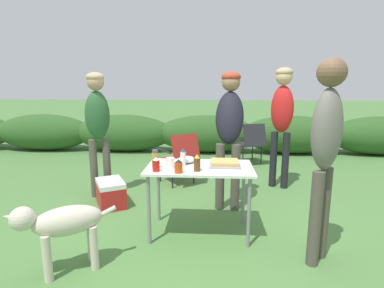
% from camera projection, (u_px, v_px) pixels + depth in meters
% --- Properties ---
extents(ground_plane, '(60.00, 60.00, 0.00)m').
position_uv_depth(ground_plane, '(199.00, 232.00, 3.26)').
color(ground_plane, '#4C7A3D').
extents(shrub_hedge, '(14.40, 0.90, 0.88)m').
position_uv_depth(shrub_hedge, '(207.00, 134.00, 7.09)').
color(shrub_hedge, '#2D5623').
rests_on(shrub_hedge, ground).
extents(folding_table, '(1.10, 0.64, 0.74)m').
position_uv_depth(folding_table, '(200.00, 173.00, 3.13)').
color(folding_table, silver).
rests_on(folding_table, ground).
extents(food_tray, '(0.32, 0.29, 0.06)m').
position_uv_depth(food_tray, '(225.00, 163.00, 3.14)').
color(food_tray, '#9E9EA3').
rests_on(food_tray, folding_table).
extents(plate_stack, '(0.20, 0.20, 0.03)m').
position_uv_depth(plate_stack, '(167.00, 162.00, 3.24)').
color(plate_stack, white).
rests_on(plate_stack, folding_table).
extents(mixing_bowl, '(0.19, 0.19, 0.07)m').
position_uv_depth(mixing_bowl, '(187.00, 159.00, 3.26)').
color(mixing_bowl, silver).
rests_on(mixing_bowl, folding_table).
extents(paper_cup_stack, '(0.08, 0.08, 0.11)m').
position_uv_depth(paper_cup_stack, '(170.00, 163.00, 3.05)').
color(paper_cup_stack, white).
rests_on(paper_cup_stack, folding_table).
extents(hot_sauce_bottle, '(0.08, 0.08, 0.14)m').
position_uv_depth(hot_sauce_bottle, '(179.00, 166.00, 2.87)').
color(hot_sauce_bottle, '#CC4214').
rests_on(hot_sauce_bottle, folding_table).
extents(beer_bottle, '(0.07, 0.07, 0.17)m').
position_uv_depth(beer_bottle, '(197.00, 163.00, 2.93)').
color(beer_bottle, brown).
rests_on(beer_bottle, folding_table).
extents(ketchup_bottle, '(0.07, 0.07, 0.14)m').
position_uv_depth(ketchup_bottle, '(156.00, 165.00, 2.93)').
color(ketchup_bottle, red).
rests_on(ketchup_bottle, folding_table).
extents(mayo_bottle, '(0.06, 0.06, 0.19)m').
position_uv_depth(mayo_bottle, '(183.00, 157.00, 3.12)').
color(mayo_bottle, silver).
rests_on(mayo_bottle, folding_table).
extents(spice_jar, '(0.06, 0.06, 0.19)m').
position_uv_depth(spice_jar, '(155.00, 159.00, 3.02)').
color(spice_jar, '#B2893D').
rests_on(spice_jar, folding_table).
extents(standing_person_in_dark_puffer, '(0.41, 0.53, 1.74)m').
position_uv_depth(standing_person_in_dark_puffer, '(229.00, 122.00, 3.78)').
color(standing_person_in_dark_puffer, '#4C473D').
rests_on(standing_person_in_dark_puffer, ground).
extents(standing_person_in_gray_fleece, '(0.39, 0.40, 1.79)m').
position_uv_depth(standing_person_in_gray_fleece, '(326.00, 141.00, 2.52)').
color(standing_person_in_gray_fleece, '#4C473D').
rests_on(standing_person_in_gray_fleece, ground).
extents(standing_person_in_navy_coat, '(0.41, 0.36, 1.83)m').
position_uv_depth(standing_person_in_navy_coat, '(282.00, 112.00, 4.49)').
color(standing_person_in_navy_coat, black).
rests_on(standing_person_in_navy_coat, ground).
extents(standing_person_in_red_jacket, '(0.41, 0.38, 1.74)m').
position_uv_depth(standing_person_in_red_jacket, '(98.00, 119.00, 4.14)').
color(standing_person_in_red_jacket, '#4C473D').
rests_on(standing_person_in_red_jacket, ground).
extents(dog, '(0.79, 0.53, 0.64)m').
position_uv_depth(dog, '(61.00, 225.00, 2.49)').
color(dog, beige).
rests_on(dog, ground).
extents(camp_chair_green_behind_table, '(0.63, 0.71, 0.83)m').
position_uv_depth(camp_chair_green_behind_table, '(251.00, 141.00, 6.01)').
color(camp_chair_green_behind_table, '#232328').
rests_on(camp_chair_green_behind_table, ground).
extents(camp_chair_near_hedge, '(0.72, 0.75, 0.83)m').
position_uv_depth(camp_chair_near_hedge, '(180.00, 156.00, 4.74)').
color(camp_chair_near_hedge, maroon).
rests_on(camp_chair_near_hedge, ground).
extents(cooler_box, '(0.51, 0.57, 0.34)m').
position_uv_depth(cooler_box, '(111.00, 193.00, 3.95)').
color(cooler_box, '#B21E1E').
rests_on(cooler_box, ground).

